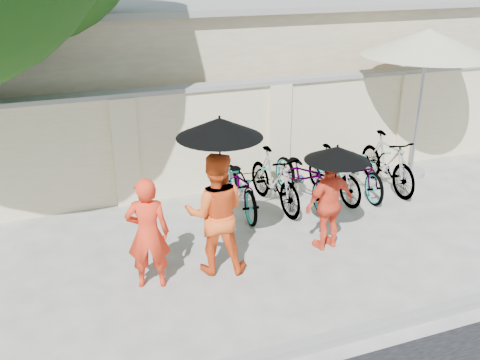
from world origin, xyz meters
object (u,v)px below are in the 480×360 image
object	(u,v)px
monk_left	(148,233)
patio_umbrella	(427,44)
monk_center	(216,213)
monk_right	(329,203)

from	to	relation	value
monk_left	patio_umbrella	size ratio (longest dim) A/B	0.54
monk_left	monk_center	bearing A→B (deg)	-161.08
monk_center	monk_right	size ratio (longest dim) A/B	1.20
monk_right	patio_umbrella	world-z (taller)	patio_umbrella
monk_left	patio_umbrella	bearing A→B (deg)	-145.30
monk_center	patio_umbrella	bearing A→B (deg)	-139.69
monk_center	patio_umbrella	xyz separation A→B (m)	(4.98, 2.06, 1.80)
monk_left	monk_right	xyz separation A→B (m)	(2.82, 0.08, -0.05)
monk_center	monk_right	bearing A→B (deg)	-161.86
monk_center	patio_umbrella	size ratio (longest dim) A/B	0.60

